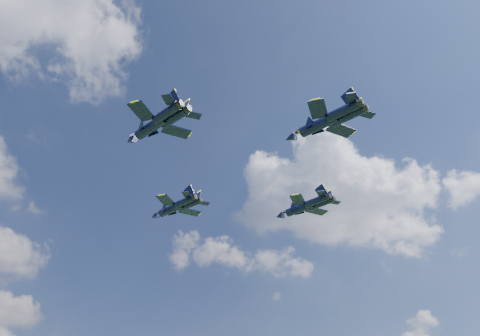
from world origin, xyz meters
name	(u,v)px	position (x,y,z in m)	size (l,w,h in m)	color
jet_lead	(170,209)	(4.40, 26.22, 54.68)	(13.10, 17.38, 4.10)	black
jet_left	(150,128)	(-15.49, 0.04, 54.30)	(13.27, 17.43, 4.12)	black
jet_right	(298,209)	(28.20, 6.92, 54.57)	(13.13, 17.27, 4.08)	black
jet_slot	(316,126)	(9.18, -17.58, 55.79)	(13.58, 18.01, 4.24)	black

